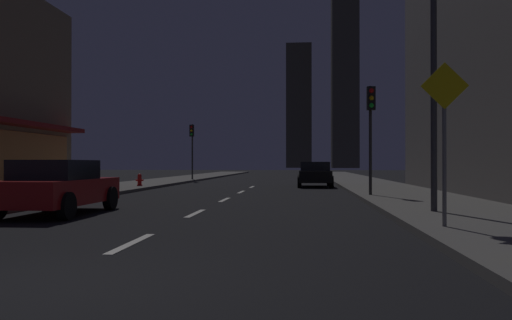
# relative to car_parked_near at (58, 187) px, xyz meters

# --- Properties ---
(ground_plane) EXTENTS (78.00, 136.00, 0.10)m
(ground_plane) POSITION_rel_car_parked_near_xyz_m (3.60, 24.14, -0.79)
(ground_plane) COLOR black
(sidewalk_right) EXTENTS (4.00, 76.00, 0.15)m
(sidewalk_right) POSITION_rel_car_parked_near_xyz_m (10.60, 24.14, -0.67)
(sidewalk_right) COLOR #605E59
(sidewalk_right) RESTS_ON ground
(sidewalk_left) EXTENTS (4.00, 76.00, 0.15)m
(sidewalk_left) POSITION_rel_car_parked_near_xyz_m (-3.40, 24.14, -0.67)
(sidewalk_left) COLOR #605E59
(sidewalk_left) RESTS_ON ground
(lane_marking_center) EXTENTS (0.16, 28.20, 0.01)m
(lane_marking_center) POSITION_rel_car_parked_near_xyz_m (3.60, 3.14, -0.73)
(lane_marking_center) COLOR silver
(lane_marking_center) RESTS_ON ground
(skyscraper_distant_tall) EXTENTS (7.84, 6.07, 38.41)m
(skyscraper_distant_tall) POSITION_rel_car_parked_near_xyz_m (5.41, 147.33, 18.47)
(skyscraper_distant_tall) COLOR #423F32
(skyscraper_distant_tall) RESTS_ON ground
(skyscraper_distant_mid) EXTENTS (7.82, 7.68, 68.72)m
(skyscraper_distant_mid) POSITION_rel_car_parked_near_xyz_m (19.04, 140.50, 33.62)
(skyscraper_distant_mid) COLOR #444033
(skyscraper_distant_mid) RESTS_ON ground
(car_parked_near) EXTENTS (1.98, 4.24, 1.45)m
(car_parked_near) POSITION_rel_car_parked_near_xyz_m (0.00, 0.00, 0.00)
(car_parked_near) COLOR #B21919
(car_parked_near) RESTS_ON ground
(car_parked_far) EXTENTS (1.98, 4.24, 1.45)m
(car_parked_far) POSITION_rel_car_parked_near_xyz_m (7.20, 16.83, 0.00)
(car_parked_far) COLOR black
(car_parked_far) RESTS_ON ground
(fire_hydrant_far_left) EXTENTS (0.42, 0.30, 0.65)m
(fire_hydrant_far_left) POSITION_rel_car_parked_near_xyz_m (-2.30, 13.97, -0.29)
(fire_hydrant_far_left) COLOR red
(fire_hydrant_far_left) RESTS_ON sidewalk_left
(traffic_light_near_right) EXTENTS (0.32, 0.48, 4.20)m
(traffic_light_near_right) POSITION_rel_car_parked_near_xyz_m (9.10, 6.89, 2.45)
(traffic_light_near_right) COLOR #2D2D2D
(traffic_light_near_right) RESTS_ON sidewalk_right
(traffic_light_far_left) EXTENTS (0.32, 0.48, 4.20)m
(traffic_light_far_left) POSITION_rel_car_parked_near_xyz_m (-1.90, 25.36, 2.45)
(traffic_light_far_left) COLOR #2D2D2D
(traffic_light_far_left) RESTS_ON sidewalk_left
(street_lamp_right) EXTENTS (1.96, 0.56, 6.58)m
(street_lamp_right) POSITION_rel_car_parked_near_xyz_m (8.98, 0.23, 4.33)
(street_lamp_right) COLOR #38383D
(street_lamp_right) RESTS_ON sidewalk_right
(pedestrian_crossing_sign) EXTENTS (0.91, 0.08, 3.15)m
(pedestrian_crossing_sign) POSITION_rel_car_parked_near_xyz_m (9.20, -2.99, 1.28)
(pedestrian_crossing_sign) COLOR slate
(pedestrian_crossing_sign) RESTS_ON sidewalk_right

